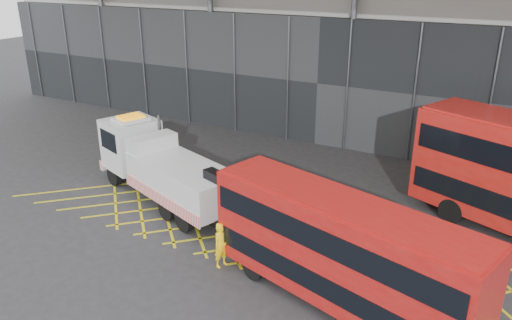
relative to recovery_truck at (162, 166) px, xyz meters
The scene contains 5 objects.
ground_plane 2.27m from the recovery_truck, ahead, with size 120.00×120.00×0.00m, color #2A2B2D.
road_markings 6.48m from the recovery_truck, ahead, with size 26.36×7.16×0.01m.
recovery_truck is the anchor object (origin of this frame).
bus_towed 11.14m from the recovery_truck, 19.54° to the right, with size 9.95×4.83×3.96m.
worker 6.87m from the recovery_truck, 32.35° to the right, with size 0.67×0.44×1.84m, color yellow.
Camera 1 is at (13.50, -17.59, 10.98)m, focal length 35.00 mm.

